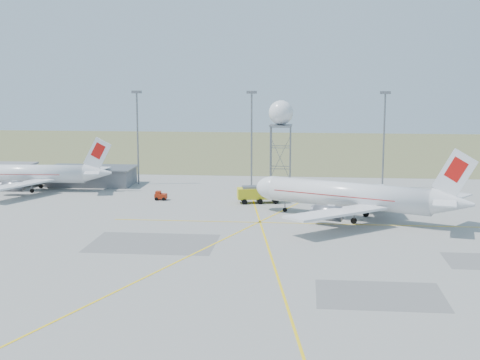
# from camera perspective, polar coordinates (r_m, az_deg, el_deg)

# --- Properties ---
(ground) EXTENTS (400.00, 400.00, 0.00)m
(ground) POSITION_cam_1_polar(r_m,az_deg,el_deg) (80.29, 4.28, -8.41)
(ground) COLOR #999A95
(ground) RESTS_ON ground
(grass_strip) EXTENTS (400.00, 120.00, 0.03)m
(grass_strip) POSITION_cam_1_polar(r_m,az_deg,el_deg) (217.93, 5.20, 2.67)
(grass_strip) COLOR #516034
(grass_strip) RESTS_ON ground
(building_grey) EXTENTS (19.00, 10.00, 3.90)m
(building_grey) POSITION_cam_1_polar(r_m,az_deg,el_deg) (149.76, -12.55, 0.35)
(building_grey) COLOR slate
(building_grey) RESTS_ON ground
(mast_a) EXTENTS (2.20, 0.50, 20.50)m
(mast_a) POSITION_cam_1_polar(r_m,az_deg,el_deg) (147.71, -8.74, 4.28)
(mast_a) COLOR slate
(mast_a) RESTS_ON ground
(mast_b) EXTENTS (2.20, 0.50, 20.50)m
(mast_b) POSITION_cam_1_polar(r_m,az_deg,el_deg) (143.57, 1.00, 4.25)
(mast_b) COLOR slate
(mast_b) RESTS_ON ground
(mast_c) EXTENTS (2.20, 0.50, 20.50)m
(mast_c) POSITION_cam_1_polar(r_m,az_deg,el_deg) (144.03, 12.20, 4.07)
(mast_c) COLOR slate
(mast_c) RESTS_ON ground
(airliner_main) EXTENTS (36.01, 33.57, 12.86)m
(airliner_main) POSITION_cam_1_polar(r_m,az_deg,el_deg) (112.64, 9.55, -1.37)
(airliner_main) COLOR silver
(airliner_main) RESTS_ON ground
(airliner_far) EXTENTS (33.26, 32.31, 11.31)m
(airliner_far) POSITION_cam_1_polar(r_m,az_deg,el_deg) (145.41, -17.51, 0.48)
(airliner_far) COLOR silver
(airliner_far) RESTS_ON ground
(radar_tower) EXTENTS (5.14, 5.14, 18.62)m
(radar_tower) POSITION_cam_1_polar(r_m,az_deg,el_deg) (141.19, 3.49, 3.50)
(radar_tower) COLOR slate
(radar_tower) RESTS_ON ground
(fire_truck) EXTENTS (8.62, 4.55, 3.30)m
(fire_truck) POSITION_cam_1_polar(r_m,az_deg,el_deg) (125.84, 1.76, -1.25)
(fire_truck) COLOR gold
(fire_truck) RESTS_ON ground
(baggage_tug) EXTENTS (2.29, 1.85, 1.74)m
(baggage_tug) POSITION_cam_1_polar(r_m,az_deg,el_deg) (129.66, -6.79, -1.42)
(baggage_tug) COLOR #A0230B
(baggage_tug) RESTS_ON ground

